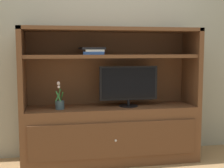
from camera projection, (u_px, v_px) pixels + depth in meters
painted_rear_wall at (106, 34)px, 3.60m from camera, size 6.00×0.10×2.80m
media_console at (111, 119)px, 3.37m from camera, size 1.89×0.50×1.45m
tv_monitor at (129, 85)px, 3.33m from camera, size 0.64×0.21×0.44m
potted_plant at (60, 103)px, 3.18m from camera, size 0.10×0.12×0.29m
magazine_stack at (93, 51)px, 3.24m from camera, size 0.27×0.35×0.07m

